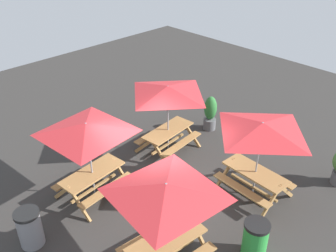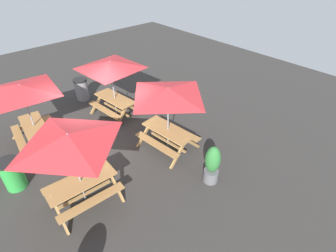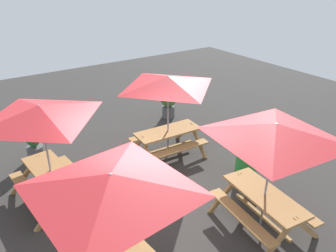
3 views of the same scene
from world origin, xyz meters
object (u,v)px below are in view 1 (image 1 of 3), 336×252
trash_bin_green (255,240)px  picnic_table_3 (166,196)px  potted_plant_1 (210,113)px  picnic_table_1 (168,95)px  picnic_table_2 (261,133)px  trash_bin_gray (30,228)px  picnic_table_0 (87,134)px

trash_bin_green → picnic_table_3: bearing=-37.8°
picnic_table_3 → potted_plant_1: size_ratio=2.19×
picnic_table_1 → picnic_table_2: size_ratio=1.00×
trash_bin_green → picnic_table_1: bearing=-110.1°
picnic_table_1 → trash_bin_gray: picnic_table_1 is taller
picnic_table_2 → trash_bin_gray: picnic_table_2 is taller
picnic_table_2 → picnic_table_3: bearing=-87.0°
trash_bin_gray → potted_plant_1: bearing=-176.1°
picnic_table_2 → picnic_table_3: size_ratio=0.83×
trash_bin_gray → potted_plant_1: 7.10m
trash_bin_green → potted_plant_1: (-3.63, -4.37, 0.15)m
picnic_table_3 → potted_plant_1: 6.23m
picnic_table_0 → picnic_table_2: 4.42m
picnic_table_0 → potted_plant_1: 5.19m
picnic_table_0 → trash_bin_green: (-1.38, 4.31, -1.49)m
picnic_table_1 → trash_bin_gray: (5.09, 0.58, -1.49)m
picnic_table_3 → potted_plant_1: (-5.22, -3.14, -1.34)m
picnic_table_0 → picnic_table_1: (-3.02, -0.15, 0.00)m
picnic_table_3 → trash_bin_green: picnic_table_3 is taller
potted_plant_1 → trash_bin_gray: bearing=3.9°
picnic_table_1 → potted_plant_1: (-2.00, 0.09, -1.34)m
picnic_table_2 → trash_bin_green: (1.79, 1.24, -1.49)m
trash_bin_gray → picnic_table_1: bearing=-173.5°
picnic_table_0 → trash_bin_green: size_ratio=2.87×
picnic_table_2 → trash_bin_green: picnic_table_2 is taller
trash_bin_green → potted_plant_1: potted_plant_1 is taller
picnic_table_1 → trash_bin_green: 4.98m
picnic_table_1 → picnic_table_2: (-0.16, 3.23, 0.00)m
trash_bin_gray → picnic_table_3: bearing=125.1°
picnic_table_2 → trash_bin_green: 2.64m
trash_bin_green → trash_bin_gray: bearing=-48.4°
picnic_table_0 → potted_plant_1: picnic_table_0 is taller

